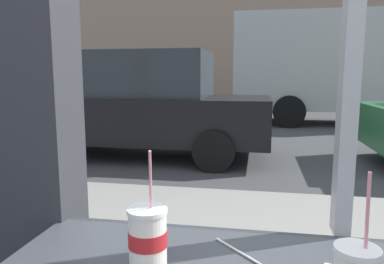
{
  "coord_description": "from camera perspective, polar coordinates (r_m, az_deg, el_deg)",
  "views": [
    {
      "loc": [
        -0.27,
        -1.11,
        1.44
      ],
      "look_at": [
        -0.9,
        2.35,
        0.9
      ],
      "focal_mm": 34.48,
      "sensor_mm": 36.0,
      "label": 1
    }
  ],
  "objects": [
    {
      "name": "ground_plane",
      "position": [
        9.23,
        11.81,
        -0.47
      ],
      "size": [
        60.0,
        60.0,
        0.0
      ],
      "primitive_type": "plane",
      "color": "#424244"
    },
    {
      "name": "sidewalk_strip",
      "position": [
        3.05,
        14.96,
        -18.33
      ],
      "size": [
        16.0,
        2.8,
        0.14
      ],
      "primitive_type": "cube",
      "color": "gray",
      "rests_on": "ground"
    },
    {
      "name": "building_facade_far",
      "position": [
        21.36,
        11.25,
        12.91
      ],
      "size": [
        28.0,
        1.2,
        6.14
      ],
      "primitive_type": "cube",
      "color": "gray",
      "rests_on": "ground"
    },
    {
      "name": "soda_cup_left",
      "position": [
        0.99,
        -6.86,
        -15.89
      ],
      "size": [
        0.1,
        0.1,
        0.32
      ],
      "color": "white",
      "rests_on": "window_counter"
    },
    {
      "name": "loose_straw",
      "position": [
        1.11,
        7.06,
        -17.79
      ],
      "size": [
        0.14,
        0.14,
        0.01
      ],
      "primitive_type": "cylinder",
      "rotation": [
        0.0,
        1.57,
        -0.8
      ],
      "color": "white",
      "rests_on": "window_counter"
    },
    {
      "name": "parked_car_black",
      "position": [
        6.65,
        -7.46,
        4.15
      ],
      "size": [
        4.43,
        2.02,
        1.85
      ],
      "color": "black",
      "rests_on": "ground"
    },
    {
      "name": "box_truck",
      "position": [
        11.93,
        22.12,
        9.4
      ],
      "size": [
        6.66,
        2.44,
        3.22
      ],
      "color": "beige",
      "rests_on": "ground"
    }
  ]
}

